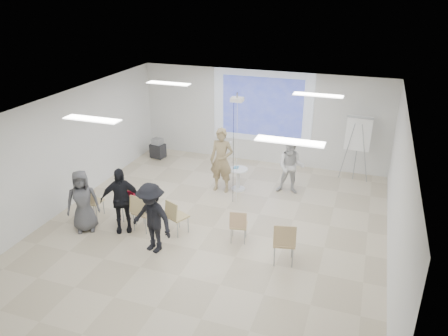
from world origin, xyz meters
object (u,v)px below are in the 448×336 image
(pedestal_table, at_px, (238,178))
(chair_left_mid, at_px, (131,201))
(chair_far_left, at_px, (92,200))
(chair_right_inner, at_px, (238,224))
(chair_center, at_px, (175,215))
(flipchart_easel, at_px, (358,134))
(chair_left_inner, at_px, (142,210))
(laptop, at_px, (144,210))
(av_cart, at_px, (158,149))
(audience_outer, at_px, (82,198))
(player_right, at_px, (291,164))
(audience_mid, at_px, (151,214))
(audience_left, at_px, (120,196))
(chair_right_far, at_px, (284,240))
(player_left, at_px, (222,156))

(pedestal_table, height_order, chair_left_mid, chair_left_mid)
(chair_far_left, bearing_deg, chair_right_inner, 2.27)
(chair_center, height_order, flipchart_easel, flipchart_easel)
(chair_left_inner, relative_size, chair_right_inner, 1.16)
(chair_right_inner, height_order, laptop, chair_right_inner)
(chair_right_inner, xyz_separation_m, av_cart, (-4.11, 4.07, -0.17))
(chair_center, relative_size, flipchart_easel, 0.44)
(chair_far_left, relative_size, audience_outer, 0.48)
(player_right, bearing_deg, audience_mid, -124.52)
(chair_far_left, height_order, laptop, chair_far_left)
(chair_left_mid, bearing_deg, chair_far_left, -167.95)
(player_right, distance_m, chair_far_left, 5.35)
(audience_left, bearing_deg, audience_mid, -54.62)
(chair_right_far, bearing_deg, flipchart_easel, 64.89)
(chair_left_mid, distance_m, audience_left, 0.53)
(chair_right_far, height_order, audience_mid, audience_mid)
(player_left, bearing_deg, player_right, 14.87)
(audience_mid, bearing_deg, audience_outer, -171.96)
(chair_left_inner, xyz_separation_m, chair_right_inner, (2.31, 0.27, -0.08))
(pedestal_table, distance_m, chair_right_far, 3.68)
(chair_far_left, distance_m, chair_left_mid, 1.05)
(chair_far_left, xyz_separation_m, chair_right_inner, (3.80, 0.10, -0.00))
(laptop, distance_m, av_cart, 4.61)
(pedestal_table, height_order, chair_right_inner, chair_right_inner)
(player_right, bearing_deg, chair_far_left, -149.35)
(audience_mid, distance_m, flipchart_easel, 6.61)
(chair_right_inner, distance_m, laptop, 2.30)
(chair_left_mid, xyz_separation_m, chair_left_inner, (0.46, -0.28, -0.03))
(audience_mid, xyz_separation_m, audience_outer, (-1.94, 0.25, -0.06))
(audience_outer, height_order, flipchart_easel, flipchart_easel)
(player_left, xyz_separation_m, chair_right_inner, (1.26, -2.42, -0.56))
(pedestal_table, bearing_deg, chair_right_inner, -72.54)
(chair_left_inner, relative_size, chair_right_far, 0.96)
(chair_right_inner, bearing_deg, chair_far_left, 170.49)
(chair_far_left, height_order, audience_left, audience_left)
(pedestal_table, bearing_deg, player_right, 12.05)
(chair_right_inner, xyz_separation_m, audience_mid, (-1.68, -0.92, 0.44))
(player_right, height_order, chair_right_inner, player_right)
(chair_center, bearing_deg, audience_mid, -78.79)
(chair_left_mid, bearing_deg, chair_right_inner, 4.95)
(flipchart_easel, bearing_deg, player_left, -146.81)
(player_left, relative_size, av_cart, 3.08)
(chair_far_left, height_order, audience_outer, audience_outer)
(av_cart, bearing_deg, flipchart_easel, 13.06)
(player_left, bearing_deg, chair_far_left, -135.12)
(pedestal_table, relative_size, av_cart, 0.98)
(chair_left_inner, relative_size, flipchart_easel, 0.48)
(pedestal_table, relative_size, player_left, 0.32)
(chair_far_left, bearing_deg, chair_right_far, -3.81)
(chair_left_mid, bearing_deg, flipchart_easel, 46.35)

